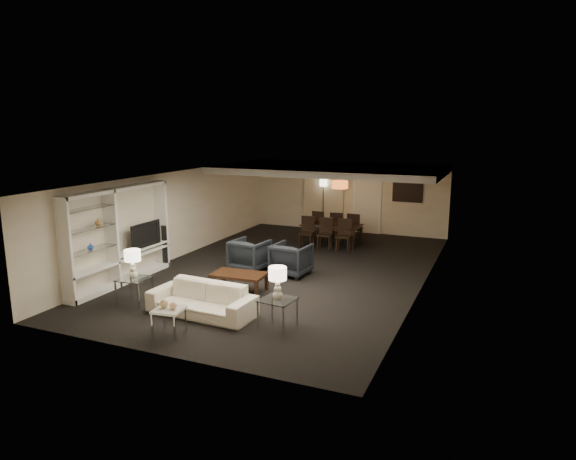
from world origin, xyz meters
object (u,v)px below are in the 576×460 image
(sofa, at_px, (202,300))
(side_table_right, at_px, (278,313))
(armchair_right, at_px, (291,259))
(table_lamp_left, at_px, (133,264))
(vase_blue, at_px, (90,246))
(vase_amber, at_px, (98,222))
(floor_lamp, at_px, (323,205))
(dining_table, at_px, (331,235))
(chair_nr, at_px, (343,236))
(coffee_table, at_px, (239,282))
(armchair_left, at_px, (250,255))
(side_table_left, at_px, (135,291))
(marble_table, at_px, (169,322))
(pendant_light, at_px, (340,185))
(floor_speaker, at_px, (165,246))
(table_lamp_right, at_px, (278,283))
(chair_nl, at_px, (307,232))
(chair_nm, at_px, (325,234))
(chair_fr, at_px, (355,228))
(television, at_px, (143,234))
(chair_fm, at_px, (338,226))
(chair_fl, at_px, (320,225))

(sofa, xyz_separation_m, side_table_right, (1.70, 0.00, -0.04))
(armchair_right, bearing_deg, table_lamp_left, 59.70)
(vase_blue, relative_size, vase_amber, 0.95)
(armchair_right, height_order, floor_lamp, floor_lamp)
(dining_table, height_order, chair_nr, chair_nr)
(coffee_table, distance_m, armchair_right, 1.81)
(armchair_left, bearing_deg, side_table_left, 77.65)
(marble_table, bearing_deg, vase_blue, 157.89)
(dining_table, height_order, floor_lamp, floor_lamp)
(armchair_right, relative_size, marble_table, 1.79)
(pendant_light, xyz_separation_m, vase_blue, (-3.61, -7.04, -0.78))
(floor_speaker, bearing_deg, table_lamp_right, -12.55)
(chair_nl, xyz_separation_m, chair_nm, (0.60, 0.00, 0.00))
(chair_fr, bearing_deg, armchair_left, 71.45)
(pendant_light, distance_m, vase_blue, 7.95)
(pendant_light, bearing_deg, armchair_left, -108.26)
(table_lamp_right, relative_size, floor_speaker, 0.55)
(coffee_table, distance_m, chair_nr, 4.75)
(television, relative_size, chair_nl, 1.11)
(armchair_left, bearing_deg, floor_speaker, 22.01)
(chair_nr, bearing_deg, armchair_right, -106.79)
(side_table_right, relative_size, vase_blue, 3.95)
(chair_nm, bearing_deg, chair_nl, 172.22)
(armchair_left, xyz_separation_m, chair_nr, (1.70, 2.91, 0.07))
(table_lamp_right, bearing_deg, side_table_left, 180.00)
(television, height_order, chair_nl, television)
(side_table_left, xyz_separation_m, chair_nl, (1.60, 6.21, 0.20))
(vase_blue, bearing_deg, table_lamp_left, -4.44)
(armchair_left, height_order, chair_fm, chair_fm)
(vase_amber, bearing_deg, armchair_left, 51.12)
(table_lamp_right, xyz_separation_m, dining_table, (-1.20, 6.86, -0.56))
(table_lamp_right, bearing_deg, sofa, 180.00)
(floor_lamp, bearing_deg, vase_amber, -106.30)
(pendant_light, distance_m, marble_table, 8.43)
(side_table_right, height_order, vase_amber, vase_amber)
(coffee_table, xyz_separation_m, floor_lamp, (-0.48, 7.24, 0.72))
(dining_table, xyz_separation_m, chair_nm, (-0.00, -0.65, 0.16))
(side_table_left, distance_m, floor_speaker, 2.91)
(marble_table, relative_size, chair_nr, 0.52)
(pendant_light, xyz_separation_m, side_table_right, (1.03, -7.14, -1.63))
(table_lamp_left, xyz_separation_m, chair_fr, (2.80, 7.51, -0.40))
(pendant_light, xyz_separation_m, marble_table, (-0.67, -8.24, -1.67))
(armchair_right, bearing_deg, vase_blue, 46.68)
(chair_nm, distance_m, chair_nr, 0.60)
(chair_nr, bearing_deg, table_lamp_left, -121.31)
(coffee_table, xyz_separation_m, dining_table, (0.50, 5.26, 0.11))
(vase_amber, height_order, chair_fl, vase_amber)
(side_table_left, xyz_separation_m, floor_lamp, (1.22, 8.84, 0.65))
(sofa, height_order, chair_fr, chair_fr)
(table_lamp_left, bearing_deg, chair_fm, 73.68)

